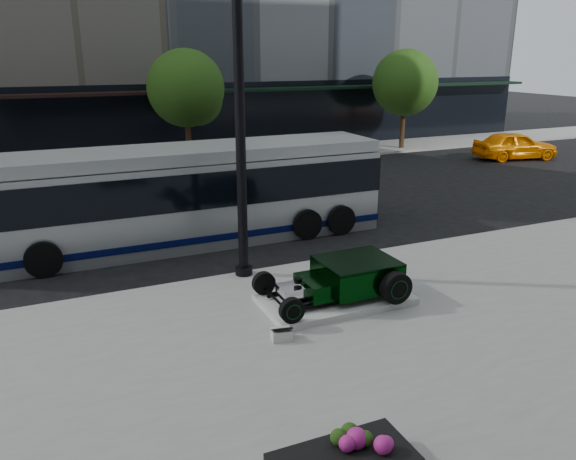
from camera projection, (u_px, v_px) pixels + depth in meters
name	position (u px, v px, depth m)	size (l,w,h in m)	color
ground	(267.00, 245.00, 17.07)	(120.00, 120.00, 0.00)	black
sidewalk_far	(166.00, 164.00, 29.23)	(70.00, 4.00, 0.12)	gray
street_trees	(188.00, 91.00, 27.75)	(29.80, 3.80, 5.70)	black
display_plinth	(335.00, 299.00, 12.87)	(3.40, 1.80, 0.15)	silver
hot_rod	(348.00, 277.00, 12.85)	(3.22, 2.00, 0.81)	black
info_plaque	(282.00, 334.00, 11.18)	(0.45, 0.37, 0.31)	silver
lamppost	(240.00, 128.00, 13.39)	(0.45, 0.45, 8.10)	black
transit_bus	(188.00, 194.00, 17.01)	(12.12, 2.88, 2.92)	#A5AAAE
white_sedan	(291.00, 176.00, 22.81)	(2.21, 5.44, 1.58)	silver
yellow_taxi	(515.00, 145.00, 30.55)	(1.80, 4.48, 1.53)	#FF8E01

